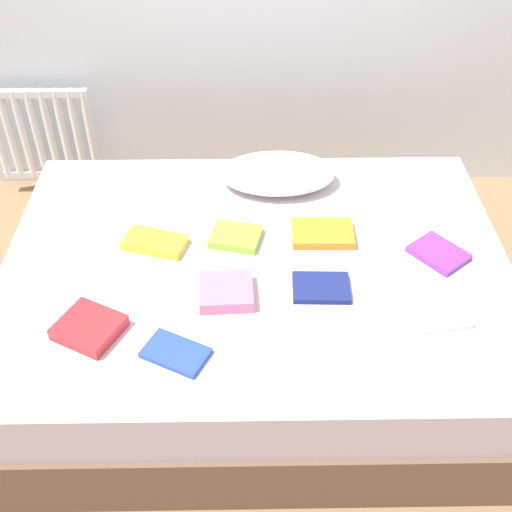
# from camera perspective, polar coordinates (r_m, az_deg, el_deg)

# --- Properties ---
(ground_plane) EXTENTS (8.00, 8.00, 0.00)m
(ground_plane) POSITION_cam_1_polar(r_m,az_deg,el_deg) (2.82, 0.02, -8.06)
(ground_plane) COLOR #93704C
(bed) EXTENTS (2.00, 1.50, 0.50)m
(bed) POSITION_cam_1_polar(r_m,az_deg,el_deg) (2.64, 0.02, -4.54)
(bed) COLOR brown
(bed) RESTS_ON ground
(radiator) EXTENTS (0.55, 0.04, 0.53)m
(radiator) POSITION_cam_1_polar(r_m,az_deg,el_deg) (3.69, -18.45, 10.24)
(radiator) COLOR white
(radiator) RESTS_ON ground
(pillow) EXTENTS (0.51, 0.32, 0.12)m
(pillow) POSITION_cam_1_polar(r_m,az_deg,el_deg) (2.84, 1.95, 7.43)
(pillow) COLOR white
(pillow) RESTS_ON bed
(textbook_yellow) EXTENTS (0.27, 0.20, 0.03)m
(textbook_yellow) POSITION_cam_1_polar(r_m,az_deg,el_deg) (2.55, -9.04, 1.21)
(textbook_yellow) COLOR yellow
(textbook_yellow) RESTS_ON bed
(textbook_orange) EXTENTS (0.25, 0.17, 0.03)m
(textbook_orange) POSITION_cam_1_polar(r_m,az_deg,el_deg) (2.58, 5.99, 2.01)
(textbook_orange) COLOR orange
(textbook_orange) RESTS_ON bed
(textbook_blue) EXTENTS (0.25, 0.21, 0.02)m
(textbook_blue) POSITION_cam_1_polar(r_m,az_deg,el_deg) (2.14, -7.21, -8.60)
(textbook_blue) COLOR #2847B7
(textbook_blue) RESTS_ON bed
(textbook_lime) EXTENTS (0.23, 0.20, 0.03)m
(textbook_lime) POSITION_cam_1_polar(r_m,az_deg,el_deg) (2.55, -1.83, 1.74)
(textbook_lime) COLOR #8CC638
(textbook_lime) RESTS_ON bed
(textbook_navy) EXTENTS (0.21, 0.16, 0.02)m
(textbook_navy) POSITION_cam_1_polar(r_m,az_deg,el_deg) (2.35, 5.86, -2.83)
(textbook_navy) COLOR navy
(textbook_navy) RESTS_ON bed
(textbook_white) EXTENTS (0.20, 0.18, 0.02)m
(textbook_white) POSITION_cam_1_polar(r_m,az_deg,el_deg) (2.33, 16.25, -5.07)
(textbook_white) COLOR white
(textbook_white) RESTS_ON bed
(textbook_red) EXTENTS (0.26, 0.26, 0.05)m
(textbook_red) POSITION_cam_1_polar(r_m,az_deg,el_deg) (2.25, -14.71, -6.22)
(textbook_red) COLOR red
(textbook_red) RESTS_ON bed
(textbook_pink) EXTENTS (0.20, 0.19, 0.05)m
(textbook_pink) POSITION_cam_1_polar(r_m,az_deg,el_deg) (2.30, -2.68, -3.21)
(textbook_pink) COLOR pink
(textbook_pink) RESTS_ON bed
(textbook_purple) EXTENTS (0.25, 0.26, 0.02)m
(textbook_purple) POSITION_cam_1_polar(r_m,az_deg,el_deg) (2.58, 16.04, 0.25)
(textbook_purple) COLOR purple
(textbook_purple) RESTS_ON bed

